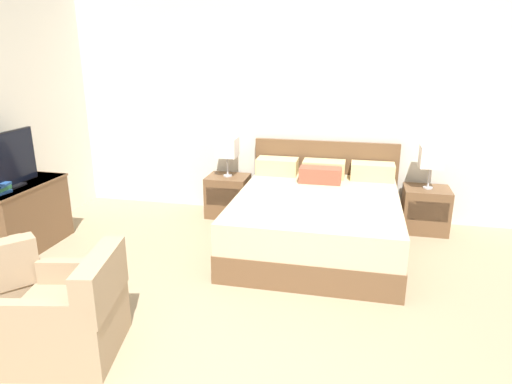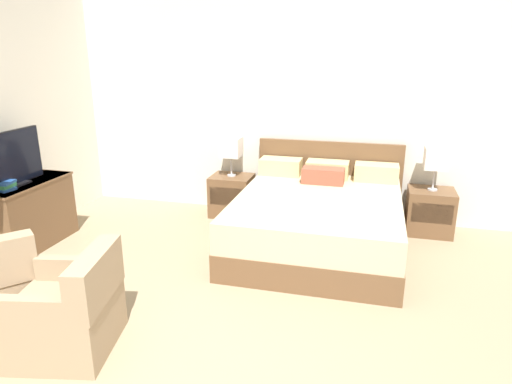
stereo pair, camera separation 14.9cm
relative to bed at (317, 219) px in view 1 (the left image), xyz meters
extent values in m
cube|color=silver|center=(-0.52, 1.05, 1.11)|extent=(6.83, 0.06, 2.86)
cube|color=brown|center=(0.00, -0.08, -0.18)|extent=(1.72, 2.02, 0.28)
cube|color=#C6B28E|center=(0.00, -0.08, 0.11)|extent=(1.71, 2.00, 0.31)
cube|color=brown|center=(0.00, 0.96, 0.18)|extent=(1.79, 0.05, 1.00)
cube|color=#D6BC7F|center=(-0.58, 0.76, 0.37)|extent=(0.51, 0.28, 0.20)
cube|color=#D6BC7F|center=(0.00, 0.76, 0.37)|extent=(0.51, 0.28, 0.20)
cube|color=#D6BC7F|center=(0.58, 0.76, 0.37)|extent=(0.51, 0.28, 0.20)
cube|color=brown|center=(-0.02, 0.49, 0.36)|extent=(0.48, 0.22, 0.18)
cube|color=brown|center=(-1.22, 0.74, -0.06)|extent=(0.52, 0.44, 0.53)
cube|color=#473120|center=(-1.22, 0.52, 0.00)|extent=(0.45, 0.01, 0.23)
cube|color=brown|center=(1.22, 0.74, -0.06)|extent=(0.52, 0.44, 0.53)
cube|color=#473120|center=(1.22, 0.52, 0.00)|extent=(0.45, 0.01, 0.23)
cylinder|color=#B7B7BC|center=(-1.22, 0.74, 0.22)|extent=(0.11, 0.11, 0.02)
cylinder|color=#B7B7BC|center=(-1.22, 0.74, 0.35)|extent=(0.02, 0.02, 0.24)
cube|color=silver|center=(-1.22, 0.74, 0.59)|extent=(0.25, 0.25, 0.24)
cylinder|color=#B7B7BC|center=(1.22, 0.74, 0.22)|extent=(0.11, 0.11, 0.02)
cylinder|color=#B7B7BC|center=(1.22, 0.74, 0.35)|extent=(0.02, 0.02, 0.24)
cube|color=silver|center=(1.22, 0.74, 0.59)|extent=(0.25, 0.25, 0.24)
cube|color=brown|center=(-3.08, -0.77, 0.04)|extent=(0.46, 1.02, 0.73)
cube|color=brown|center=(-3.08, -0.77, 0.40)|extent=(0.47, 1.05, 0.02)
cube|color=black|center=(-3.08, -0.86, 0.42)|extent=(0.18, 0.24, 0.02)
cube|color=black|center=(-3.08, -0.86, 0.70)|extent=(0.04, 0.77, 0.56)
cube|color=black|center=(-3.06, -0.86, 0.70)|extent=(0.01, 0.75, 0.54)
cube|color=#9E8466|center=(-2.19, -1.84, 0.17)|extent=(0.54, 0.47, 0.18)
cube|color=#9E8466|center=(-1.54, -2.26, -0.12)|extent=(0.80, 0.80, 0.40)
cube|color=#9E8466|center=(-1.28, -2.20, 0.26)|extent=(0.30, 0.70, 0.36)
cube|color=#9E8466|center=(-1.48, -2.55, 0.17)|extent=(0.63, 0.22, 0.18)
cube|color=#9E8466|center=(-1.60, -1.97, 0.17)|extent=(0.63, 0.22, 0.18)
camera|label=1|loc=(0.38, -4.70, 1.77)|focal=32.00mm
camera|label=2|loc=(0.52, -4.67, 1.77)|focal=32.00mm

